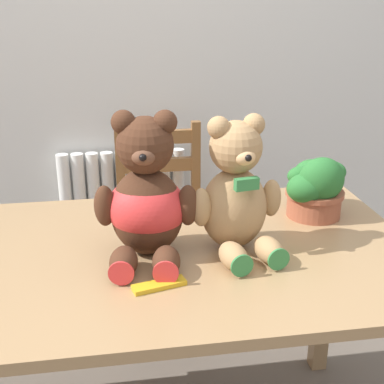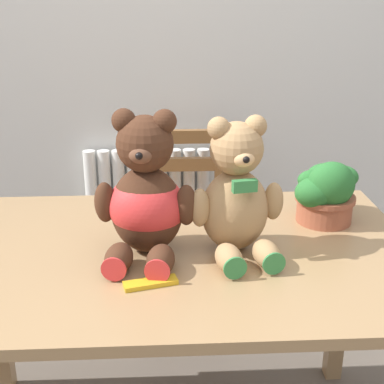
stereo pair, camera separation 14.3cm
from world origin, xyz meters
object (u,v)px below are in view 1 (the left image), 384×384
(teddy_bear_right, at_px, (236,194))
(potted_plant, at_px, (315,187))
(chocolate_bar, at_px, (159,285))
(wooden_chair_behind, at_px, (163,228))
(teddy_bear_left, at_px, (146,200))

(teddy_bear_right, xyz_separation_m, potted_plant, (0.30, 0.18, -0.06))
(chocolate_bar, bearing_deg, wooden_chair_behind, 83.57)
(wooden_chair_behind, xyz_separation_m, teddy_bear_left, (-0.13, -0.86, 0.48))
(teddy_bear_right, distance_m, chocolate_bar, 0.33)
(teddy_bear_left, distance_m, teddy_bear_right, 0.24)
(teddy_bear_right, relative_size, chocolate_bar, 2.84)
(wooden_chair_behind, bearing_deg, potted_plant, 121.39)
(teddy_bear_right, bearing_deg, teddy_bear_left, -11.06)
(potted_plant, bearing_deg, wooden_chair_behind, 121.39)
(wooden_chair_behind, relative_size, teddy_bear_left, 2.26)
(chocolate_bar, bearing_deg, potted_plant, 34.20)
(teddy_bear_right, bearing_deg, wooden_chair_behind, -92.64)
(wooden_chair_behind, height_order, teddy_bear_left, teddy_bear_left)
(potted_plant, distance_m, chocolate_bar, 0.65)
(teddy_bear_left, height_order, teddy_bear_right, teddy_bear_left)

